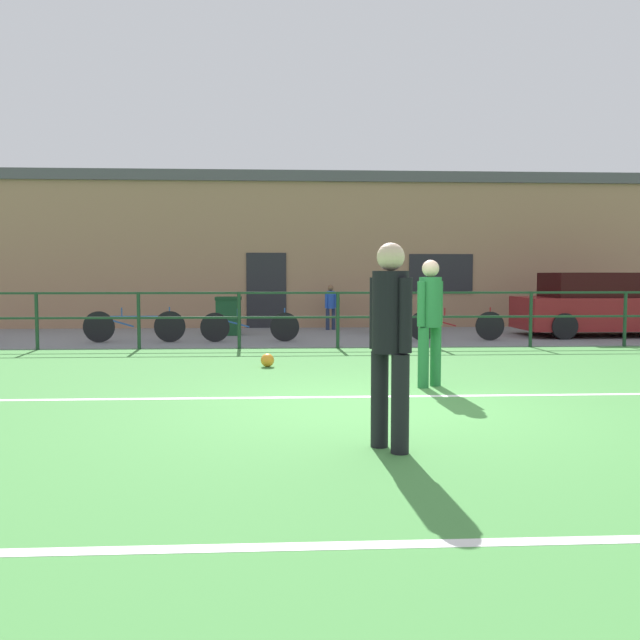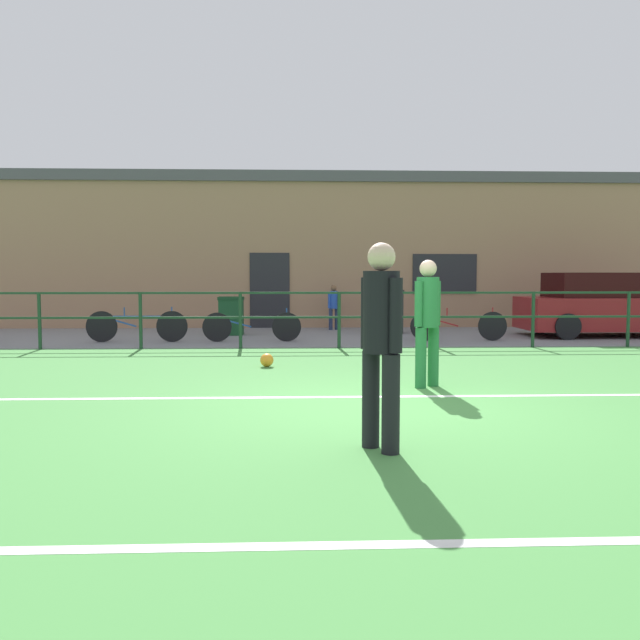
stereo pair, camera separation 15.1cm
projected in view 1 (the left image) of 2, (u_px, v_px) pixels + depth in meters
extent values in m
cube|color=#478C42|center=(380.00, 409.00, 7.45)|extent=(60.00, 44.00, 0.04)
cube|color=white|center=(373.00, 397.00, 8.07)|extent=(36.00, 0.11, 0.00)
cube|color=white|center=(478.00, 542.00, 3.67)|extent=(36.00, 0.11, 0.00)
cube|color=slate|center=(330.00, 336.00, 15.92)|extent=(48.00, 5.00, 0.02)
cylinder|color=#193823|center=(37.00, 321.00, 13.07)|extent=(0.07, 0.07, 1.15)
cylinder|color=#193823|center=(139.00, 321.00, 13.18)|extent=(0.07, 0.07, 1.15)
cylinder|color=#193823|center=(239.00, 320.00, 13.28)|extent=(0.07, 0.07, 1.15)
cylinder|color=#193823|center=(338.00, 320.00, 13.39)|extent=(0.07, 0.07, 1.15)
cylinder|color=#193823|center=(435.00, 320.00, 13.50)|extent=(0.07, 0.07, 1.15)
cylinder|color=#193823|center=(531.00, 319.00, 13.60)|extent=(0.07, 0.07, 1.15)
cylinder|color=#193823|center=(625.00, 319.00, 13.71)|extent=(0.07, 0.07, 1.15)
cube|color=#193823|center=(338.00, 293.00, 13.35)|extent=(36.00, 0.04, 0.04)
cube|color=#193823|center=(338.00, 317.00, 13.39)|extent=(36.00, 0.04, 0.04)
cube|color=#A37A5B|center=(321.00, 257.00, 19.47)|extent=(28.00, 2.40, 4.06)
cube|color=#232328|center=(266.00, 291.00, 18.24)|extent=(1.10, 0.04, 2.10)
cube|color=#232328|center=(441.00, 274.00, 18.47)|extent=(1.80, 0.04, 1.10)
cube|color=#4C4C51|center=(321.00, 182.00, 19.32)|extent=(28.00, 2.56, 0.30)
cylinder|color=black|center=(400.00, 404.00, 5.49)|extent=(0.15, 0.15, 0.83)
cylinder|color=black|center=(380.00, 399.00, 5.70)|extent=(0.15, 0.15, 0.83)
cylinder|color=black|center=(390.00, 312.00, 5.54)|extent=(0.31, 0.31, 0.69)
sphere|color=beige|center=(391.00, 257.00, 5.51)|extent=(0.24, 0.24, 0.24)
cylinder|color=black|center=(406.00, 315.00, 5.39)|extent=(0.11, 0.11, 0.62)
cylinder|color=black|center=(376.00, 313.00, 5.70)|extent=(0.11, 0.11, 0.62)
cylinder|color=#237038|center=(423.00, 358.00, 8.68)|extent=(0.15, 0.15, 0.80)
cylinder|color=#237038|center=(436.00, 356.00, 8.85)|extent=(0.15, 0.15, 0.80)
cylinder|color=#237038|center=(430.00, 302.00, 8.72)|extent=(0.30, 0.30, 0.66)
sphere|color=beige|center=(431.00, 268.00, 8.69)|extent=(0.23, 0.23, 0.23)
cylinder|color=#237038|center=(421.00, 304.00, 8.60)|extent=(0.10, 0.10, 0.59)
cylinder|color=#237038|center=(439.00, 303.00, 8.83)|extent=(0.10, 0.10, 0.59)
sphere|color=orange|center=(267.00, 360.00, 10.68)|extent=(0.22, 0.22, 0.22)
cylinder|color=#232D4C|center=(334.00, 319.00, 17.70)|extent=(0.10, 0.10, 0.57)
cylinder|color=#232D4C|center=(328.00, 319.00, 17.62)|extent=(0.10, 0.10, 0.57)
cylinder|color=blue|center=(331.00, 300.00, 17.62)|extent=(0.21, 0.21, 0.47)
sphere|color=brown|center=(331.00, 288.00, 17.60)|extent=(0.16, 0.16, 0.16)
cylinder|color=blue|center=(335.00, 300.00, 17.68)|extent=(0.07, 0.07, 0.42)
cylinder|color=blue|center=(326.00, 300.00, 17.57)|extent=(0.07, 0.07, 0.42)
cube|color=maroon|center=(609.00, 313.00, 15.93)|extent=(4.36, 1.74, 0.77)
cube|color=black|center=(601.00, 285.00, 15.87)|extent=(2.61, 1.46, 0.59)
cylinder|color=black|center=(564.00, 326.00, 15.04)|extent=(0.60, 0.18, 0.60)
cylinder|color=black|center=(536.00, 321.00, 16.70)|extent=(0.60, 0.18, 0.60)
cylinder|color=black|center=(423.00, 326.00, 14.71)|extent=(0.65, 0.04, 0.65)
cylinder|color=black|center=(490.00, 326.00, 14.79)|extent=(0.65, 0.04, 0.65)
cube|color=maroon|center=(456.00, 317.00, 14.73)|extent=(1.19, 0.04, 0.04)
cube|color=maroon|center=(440.00, 321.00, 14.72)|extent=(0.74, 0.03, 0.23)
cylinder|color=maroon|center=(445.00, 312.00, 14.71)|extent=(0.03, 0.03, 0.20)
cylinder|color=maroon|center=(490.00, 313.00, 14.77)|extent=(0.03, 0.03, 0.28)
cylinder|color=black|center=(99.00, 327.00, 14.33)|extent=(0.68, 0.04, 0.68)
cylinder|color=black|center=(170.00, 327.00, 14.41)|extent=(0.68, 0.04, 0.68)
cube|color=#234C99|center=(134.00, 317.00, 14.36)|extent=(1.19, 0.04, 0.04)
cube|color=#234C99|center=(117.00, 322.00, 14.34)|extent=(0.74, 0.03, 0.24)
cylinder|color=#234C99|center=(122.00, 312.00, 14.33)|extent=(0.03, 0.03, 0.20)
cylinder|color=#234C99|center=(170.00, 313.00, 14.39)|extent=(0.03, 0.03, 0.28)
cylinder|color=black|center=(215.00, 327.00, 14.46)|extent=(0.64, 0.04, 0.64)
cylinder|color=black|center=(285.00, 327.00, 14.54)|extent=(0.64, 0.04, 0.64)
cube|color=#234C99|center=(250.00, 318.00, 14.49)|extent=(1.19, 0.04, 0.04)
cube|color=#234C99|center=(232.00, 322.00, 14.48)|extent=(0.75, 0.03, 0.23)
cylinder|color=#234C99|center=(238.00, 313.00, 14.47)|extent=(0.03, 0.03, 0.20)
cylinder|color=#234C99|center=(285.00, 314.00, 14.53)|extent=(0.03, 0.03, 0.28)
cube|color=black|center=(388.00, 313.00, 16.63)|extent=(0.54, 0.45, 1.01)
cube|color=black|center=(389.00, 291.00, 16.60)|extent=(0.57, 0.49, 0.08)
cube|color=#194C28|center=(229.00, 318.00, 16.11)|extent=(0.58, 0.49, 0.86)
cube|color=#143D20|center=(228.00, 298.00, 16.08)|extent=(0.61, 0.52, 0.08)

